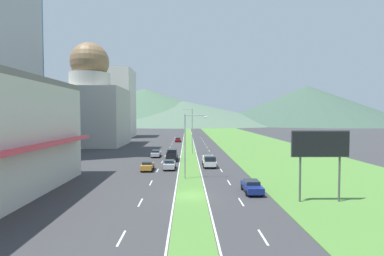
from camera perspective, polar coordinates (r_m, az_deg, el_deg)
ground_plane at (r=33.57m, az=-0.26°, el=-12.77°), size 600.00×600.00×0.00m
grass_median at (r=92.81m, az=-0.71°, el=-3.00°), size 3.20×240.00×0.06m
grass_verge_right at (r=95.15m, az=11.81°, el=-2.92°), size 24.00×240.00×0.06m
lane_dash_left_1 at (r=23.42m, az=-13.28°, el=-19.69°), size 0.16×2.80×0.01m
lane_dash_left_2 at (r=31.60m, az=-9.77°, el=-13.77°), size 0.16×2.80×0.01m
lane_dash_left_3 at (r=40.04m, az=-7.81°, el=-10.28°), size 0.16×2.80×0.01m
lane_dash_left_4 at (r=48.61m, az=-6.56°, el=-8.01°), size 0.16×2.80×0.01m
lane_dash_left_5 at (r=57.24m, az=-5.70°, el=-6.43°), size 0.16×2.80×0.01m
lane_dash_left_6 at (r=65.92m, az=-5.06°, el=-5.25°), size 0.16×2.80×0.01m
lane_dash_left_7 at (r=74.62m, az=-4.58°, el=-4.35°), size 0.16×2.80×0.01m
lane_dash_left_8 at (r=83.35m, az=-4.19°, el=-3.64°), size 0.16×2.80×0.01m
lane_dash_left_9 at (r=92.09m, az=-3.88°, el=-3.06°), size 0.16×2.80×0.01m
lane_dash_left_10 at (r=100.83m, az=-3.63°, el=-2.59°), size 0.16×2.80×0.01m
lane_dash_left_11 at (r=109.59m, az=-3.41°, el=-2.19°), size 0.16×2.80×0.01m
lane_dash_left_12 at (r=118.35m, az=-3.23°, el=-1.84°), size 0.16×2.80×0.01m
lane_dash_right_1 at (r=23.59m, az=13.35°, el=-19.52°), size 0.16×2.80×0.01m
lane_dash_right_2 at (r=31.72m, az=9.31°, el=-13.70°), size 0.16×2.80×0.01m
lane_dash_right_3 at (r=40.14m, az=7.04°, el=-10.25°), size 0.16×2.80×0.01m
lane_dash_right_4 at (r=48.69m, az=5.59°, el=-7.99°), size 0.16×2.80×0.01m
lane_dash_right_5 at (r=57.31m, az=4.58°, el=-6.41°), size 0.16×2.80×0.01m
lane_dash_right_6 at (r=65.98m, az=3.85°, el=-5.24°), size 0.16×2.80×0.01m
lane_dash_right_7 at (r=74.68m, az=3.28°, el=-4.34°), size 0.16×2.80×0.01m
lane_dash_right_8 at (r=83.40m, az=2.84°, el=-3.63°), size 0.16×2.80×0.01m
lane_dash_right_9 at (r=92.13m, az=2.47°, el=-3.06°), size 0.16×2.80×0.01m
lane_dash_right_10 at (r=100.87m, az=2.18°, el=-2.58°), size 0.16×2.80×0.01m
lane_dash_right_11 at (r=109.62m, az=1.93°, el=-2.18°), size 0.16×2.80×0.01m
lane_dash_right_12 at (r=118.38m, az=1.71°, el=-1.84°), size 0.16×2.80×0.01m
edge_line_median_left at (r=92.82m, az=-1.79°, el=-3.02°), size 0.16×240.00×0.01m
edge_line_median_right at (r=92.84m, az=0.38°, el=-3.01°), size 0.16×240.00×0.01m
domed_building at (r=92.93m, az=-18.75°, el=4.05°), size 19.71×19.71×29.91m
midrise_colored at (r=125.03m, az=-14.85°, el=4.55°), size 16.17×16.17×27.24m
hill_far_left at (r=335.09m, az=-9.02°, el=4.14°), size 232.69×232.69×38.09m
hill_far_center at (r=305.69m, az=-1.49°, el=2.94°), size 214.92×214.92×23.20m
hill_far_right at (r=313.57m, az=20.98°, el=4.09°), size 184.09×184.09×37.64m
street_lamp_near at (r=41.31m, az=-0.84°, el=-2.58°), size 3.27×0.32×8.94m
street_lamp_mid at (r=68.17m, az=-0.22°, el=-0.05°), size 3.00×0.38×10.27m
billboard_roadside at (r=32.81m, az=23.22°, el=-3.38°), size 5.91×0.28×7.28m
car_0 at (r=99.75m, az=-2.68°, el=-2.22°), size 1.85×4.18×1.45m
car_1 at (r=35.32m, az=11.32°, el=-10.81°), size 1.95×4.47×1.41m
car_2 at (r=49.44m, az=-4.29°, el=-6.91°), size 1.91×4.41×1.53m
car_3 at (r=64.15m, az=-6.87°, el=-4.80°), size 1.90×4.51×1.46m
car_4 at (r=48.63m, az=-8.47°, el=-7.12°), size 1.86×4.01×1.45m
pickup_truck_0 at (r=59.17m, az=-3.84°, el=-5.17°), size 2.18×5.40×2.00m
pickup_truck_1 at (r=51.46m, az=3.29°, el=-6.32°), size 2.18×5.40×2.00m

